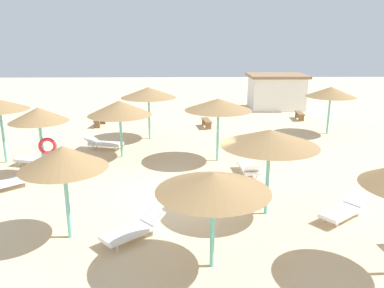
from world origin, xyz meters
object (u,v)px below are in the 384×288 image
(parasol_0, at_px, (63,157))
(parasol_1, at_px, (39,116))
(parasol_7, at_px, (213,182))
(lounger_0, at_px, (135,229))
(lounger_6, at_px, (249,167))
(bench_0, at_px, (100,121))
(lounger_5, at_px, (37,159))
(lounger_2, at_px, (345,209))
(bench_1, at_px, (207,122))
(lounger_4, at_px, (103,143))
(bench_2, at_px, (300,114))
(parasol_9, at_px, (148,92))
(beach_cabana, at_px, (276,91))
(parasol_4, at_px, (120,108))
(parasol_6, at_px, (218,105))
(parasol_8, at_px, (331,92))
(parasol_2, at_px, (270,138))
(lounger_1, at_px, (3,183))

(parasol_0, height_order, parasol_1, parasol_1)
(parasol_7, relative_size, lounger_0, 1.52)
(lounger_6, bearing_deg, bench_0, 131.61)
(bench_0, bearing_deg, lounger_5, -98.50)
(parasol_7, relative_size, lounger_2, 1.46)
(parasol_0, distance_m, lounger_0, 2.81)
(lounger_2, distance_m, bench_1, 13.05)
(parasol_7, bearing_deg, lounger_4, 114.70)
(parasol_1, height_order, lounger_6, parasol_1)
(parasol_0, relative_size, bench_2, 1.80)
(lounger_0, distance_m, lounger_6, 6.57)
(lounger_4, bearing_deg, bench_2, 29.66)
(parasol_9, distance_m, lounger_4, 3.73)
(beach_cabana, bearing_deg, lounger_2, -96.29)
(lounger_2, bearing_deg, parasol_7, -149.77)
(parasol_4, height_order, lounger_2, parasol_4)
(lounger_0, relative_size, lounger_2, 0.96)
(bench_0, bearing_deg, parasol_6, -46.05)
(parasol_8, height_order, lounger_2, parasol_8)
(parasol_0, bearing_deg, beach_cabana, 62.26)
(parasol_4, bearing_deg, parasol_6, -7.94)
(parasol_0, relative_size, parasol_1, 0.94)
(parasol_4, bearing_deg, parasol_0, -92.50)
(parasol_0, xyz_separation_m, parasol_2, (5.93, 1.41, 0.14))
(parasol_0, bearing_deg, lounger_6, 40.06)
(parasol_7, relative_size, bench_2, 1.83)
(parasol_6, distance_m, beach_cabana, 14.14)
(parasol_0, distance_m, parasol_4, 7.54)
(lounger_5, distance_m, lounger_6, 9.27)
(parasol_1, relative_size, lounger_1, 1.58)
(parasol_4, xyz_separation_m, parasol_6, (4.48, -0.62, 0.25))
(parasol_1, xyz_separation_m, lounger_2, (10.70, -3.74, -2.28))
(parasol_1, height_order, parasol_7, parasol_1)
(parasol_1, bearing_deg, lounger_4, 69.79)
(lounger_0, distance_m, lounger_5, 8.20)
(parasol_1, bearing_deg, parasol_8, 26.72)
(bench_2, bearing_deg, parasol_7, -112.61)
(parasol_4, height_order, lounger_4, parasol_4)
(parasol_6, bearing_deg, bench_1, 91.06)
(parasol_7, bearing_deg, parasol_8, 60.05)
(parasol_0, height_order, parasol_9, parasol_9)
(parasol_2, bearing_deg, parasol_0, -166.66)
(parasol_8, relative_size, lounger_5, 1.42)
(parasol_4, xyz_separation_m, bench_2, (10.83, 8.20, -2.03))
(lounger_4, relative_size, beach_cabana, 0.46)
(lounger_0, height_order, lounger_1, lounger_0)
(parasol_8, relative_size, lounger_0, 1.54)
(parasol_6, bearing_deg, lounger_6, -58.89)
(lounger_5, distance_m, bench_0, 7.82)
(parasol_8, relative_size, lounger_4, 1.41)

